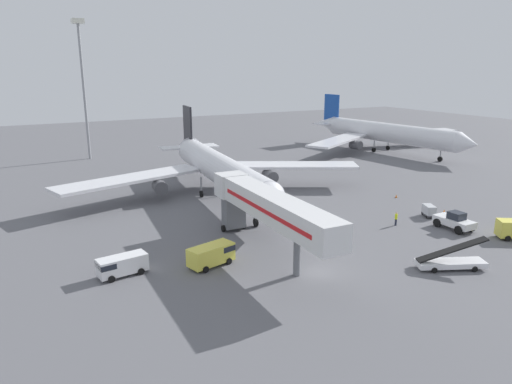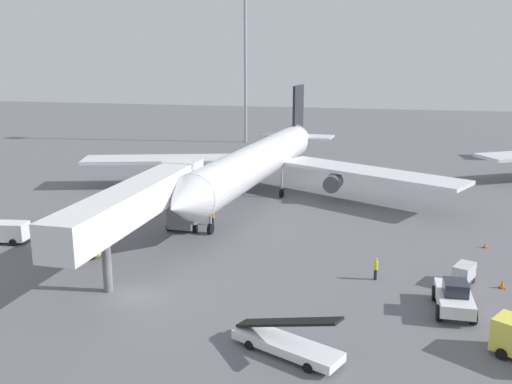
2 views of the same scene
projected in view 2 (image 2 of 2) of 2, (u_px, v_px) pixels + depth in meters
ground_plane at (131, 296)px, 41.50m from camera, size 300.00×300.00×0.00m
airplane_at_gate at (260, 160)px, 69.06m from camera, size 49.43×47.33×12.79m
jet_bridge at (143, 200)px, 47.25m from camera, size 3.86×23.56×7.14m
pushback_tug at (454, 297)px, 38.71m from camera, size 2.57×5.03×2.32m
belt_loader_truck at (287, 342)px, 33.30m from camera, size 7.11×4.64×3.28m
service_van_far_right at (75, 243)px, 49.30m from camera, size 5.23×3.21×2.16m
service_van_far_left at (0, 231)px, 52.99m from camera, size 4.98×2.58×1.97m
baggage_cart_mid_left at (464, 273)px, 43.47m from camera, size 2.02×2.48×1.60m
ground_crew_worker_foreground at (376, 268)px, 44.26m from camera, size 0.35×0.35×1.78m
ground_crew_worker_midground at (213, 217)px, 58.42m from camera, size 0.43×0.43×1.65m
safety_cone_alpha at (502, 284)px, 42.80m from camera, size 0.45×0.45×0.69m
safety_cone_bravo at (485, 245)px, 51.71m from camera, size 0.35×0.35×0.54m
apron_light_mast at (245, 39)px, 108.43m from camera, size 2.40×2.40×29.55m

